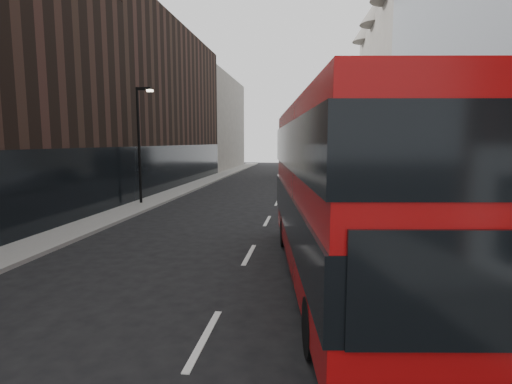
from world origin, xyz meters
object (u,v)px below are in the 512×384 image
at_px(car_b, 313,185).
at_px(car_c, 329,179).
at_px(grey_bus, 302,162).
at_px(street_lamp, 140,137).
at_px(car_a, 337,205).
at_px(red_bus, 341,185).

xyz_separation_m(car_b, car_c, (1.48, 5.95, -0.11)).
distance_m(grey_bus, car_b, 14.70).
distance_m(street_lamp, car_b, 12.48).
relative_size(car_b, car_c, 1.02).
bearing_deg(car_a, street_lamp, 159.18).
xyz_separation_m(grey_bus, car_c, (2.50, -8.69, -1.07)).
bearing_deg(car_a, grey_bus, 89.94).
xyz_separation_m(street_lamp, car_a, (11.66, -3.24, -3.41)).
height_order(red_bus, grey_bus, red_bus).
height_order(street_lamp, grey_bus, street_lamp).
relative_size(red_bus, car_a, 2.75).
relative_size(street_lamp, car_c, 1.51).
relative_size(street_lamp, red_bus, 0.56).
height_order(street_lamp, car_a, street_lamp).
distance_m(grey_bus, car_a, 23.79).
height_order(car_b, car_c, car_b).
xyz_separation_m(street_lamp, grey_bus, (9.49, 20.43, -2.44)).
bearing_deg(car_c, red_bus, -99.11).
xyz_separation_m(street_lamp, red_bus, (11.09, -12.38, -1.45)).
bearing_deg(car_a, red_bus, -98.90).
relative_size(red_bus, car_c, 2.68).
xyz_separation_m(red_bus, car_c, (0.91, 24.12, -2.06)).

